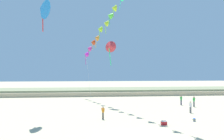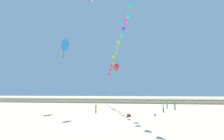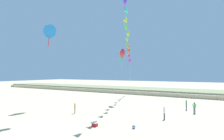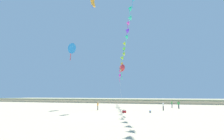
# 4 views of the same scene
# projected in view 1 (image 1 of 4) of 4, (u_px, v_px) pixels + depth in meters

# --- Properties ---
(dune_ridge) EXTENTS (120.00, 12.87, 1.32)m
(dune_ridge) POSITION_uv_depth(u_px,v_px,m) (104.00, 91.00, 58.38)
(dune_ridge) COLOR #BFAE8B
(dune_ridge) RESTS_ON ground
(person_near_left) EXTENTS (0.40, 0.48, 1.56)m
(person_near_left) POSITION_uv_depth(u_px,v_px,m) (190.00, 106.00, 31.40)
(person_near_left) COLOR #474C56
(person_near_left) RESTS_ON ground
(person_near_right) EXTENTS (0.55, 0.29, 1.62)m
(person_near_right) POSITION_uv_depth(u_px,v_px,m) (194.00, 101.00, 36.95)
(person_near_right) COLOR #474C56
(person_near_right) RESTS_ON ground
(person_mid_center) EXTENTS (0.26, 0.55, 1.59)m
(person_mid_center) POSITION_uv_depth(u_px,v_px,m) (181.00, 100.00, 38.75)
(person_mid_center) COLOR #282D4C
(person_mid_center) RESTS_ON ground
(person_far_left) EXTENTS (0.44, 0.39, 1.48)m
(person_far_left) POSITION_uv_depth(u_px,v_px,m) (103.00, 112.00, 27.27)
(person_far_left) COLOR #726656
(person_far_left) RESTS_ON ground
(large_kite_low_lead) EXTENTS (2.03, 1.63, 4.09)m
(large_kite_low_lead) POSITION_uv_depth(u_px,v_px,m) (110.00, 47.00, 38.26)
(large_kite_low_lead) COLOR #DC363C
(large_kite_mid_trail) EXTENTS (1.93, 2.58, 3.95)m
(large_kite_mid_trail) POSITION_uv_depth(u_px,v_px,m) (43.00, 9.00, 27.92)
(large_kite_mid_trail) COLOR #207DD5
(beach_cooler) EXTENTS (0.58, 0.41, 0.46)m
(beach_cooler) POSITION_uv_depth(u_px,v_px,m) (164.00, 123.00, 24.30)
(beach_cooler) COLOR red
(beach_cooler) RESTS_ON ground
(beach_ball) EXTENTS (0.36, 0.36, 0.36)m
(beach_ball) POSITION_uv_depth(u_px,v_px,m) (194.00, 120.00, 26.08)
(beach_ball) COLOR blue
(beach_ball) RESTS_ON ground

